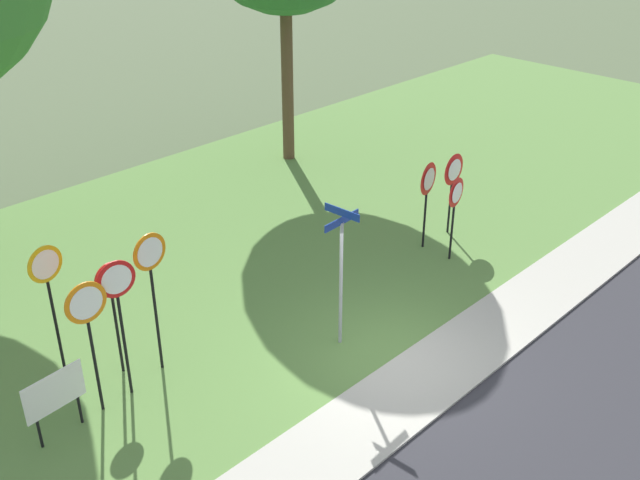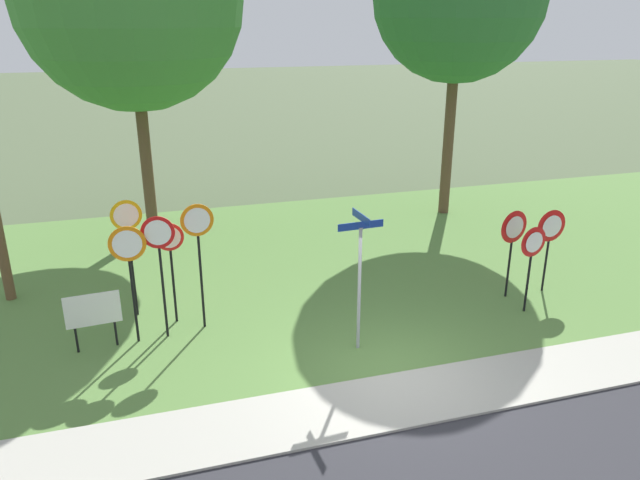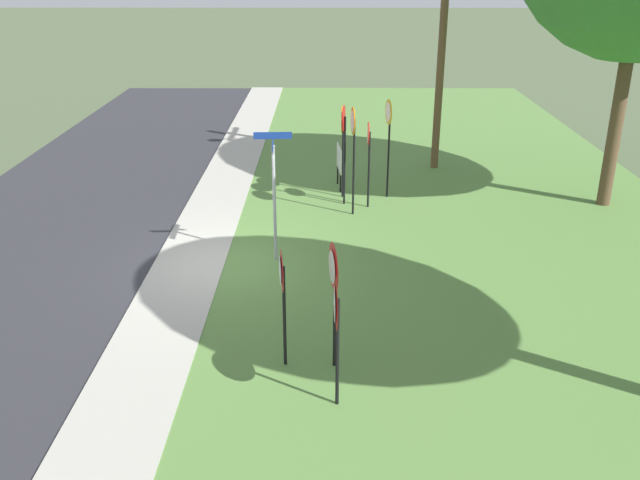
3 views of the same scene
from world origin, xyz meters
name	(u,v)px [view 3 (image 3 of 3)]	position (x,y,z in m)	size (l,w,h in m)	color
ground_plane	(225,265)	(0.00, 0.00, 0.00)	(160.00, 160.00, 0.00)	#4C5B3D
road_asphalt	(13,264)	(0.00, -4.80, 0.01)	(44.00, 6.40, 0.01)	#2D2D33
sidewalk_strip	(189,264)	(0.00, -0.80, 0.03)	(44.00, 1.60, 0.06)	#ADAA9E
grass_median	(492,266)	(0.00, 6.00, 0.02)	(44.00, 12.00, 0.04)	#567F3D
stop_sign_near_left	(389,128)	(-4.67, 3.99, 2.05)	(0.68, 0.13, 2.78)	black
stop_sign_near_right	(368,147)	(-3.82, 3.40, 1.72)	(0.62, 0.09, 2.36)	black
stop_sign_far_left	(353,138)	(-3.23, 2.96, 2.12)	(0.70, 0.12, 2.87)	black
stop_sign_far_center	(342,131)	(-4.66, 2.71, 1.94)	(0.75, 0.09, 2.60)	black
stop_sign_far_right	(344,134)	(-4.05, 2.75, 2.02)	(0.68, 0.13, 2.74)	black
yield_sign_near_left	(333,277)	(4.11, 2.39, 1.69)	(0.79, 0.17, 2.23)	black
yield_sign_near_right	(336,313)	(5.19, 2.42, 1.62)	(0.81, 0.11, 2.14)	black
yield_sign_far_left	(281,281)	(4.07, 1.56, 1.59)	(0.71, 0.13, 2.10)	black
street_name_post	(274,186)	(-0.26, 1.13, 1.80)	(0.96, 0.82, 2.95)	#9EA0A8
utility_pole	(438,25)	(-7.65, 5.64, 4.48)	(2.10, 2.29, 8.19)	brown
notice_board	(339,161)	(-5.48, 2.65, 0.87)	(1.10, 0.13, 1.25)	black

